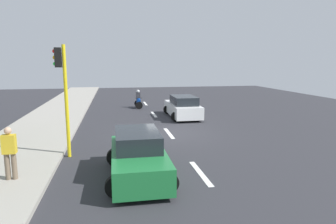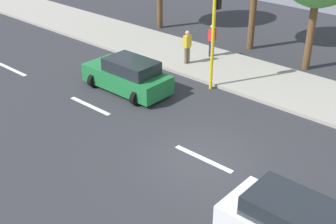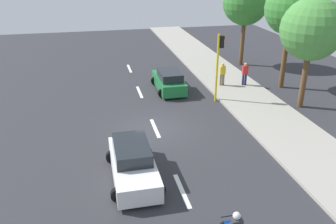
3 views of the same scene
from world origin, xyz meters
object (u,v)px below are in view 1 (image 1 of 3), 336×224
Objects in this scene: motorcycle at (138,100)px; pedestrian_by_tree at (10,152)px; car_white at (183,107)px; traffic_light_corner at (63,85)px; car_green at (138,156)px.

motorcycle is 0.91× the size of pedestrian_by_tree.
traffic_light_corner reaches higher than car_white.
car_white is 1.00× the size of traffic_light_corner.
traffic_light_corner reaches higher than pedestrian_by_tree.
motorcycle reaches higher than car_green.
car_white and car_green have the same top height.
motorcycle is at bearing -61.15° from car_white.
pedestrian_by_tree is at bearing 70.77° from motorcycle.
car_white is 2.66× the size of pedestrian_by_tree.
car_white is 13.07m from pedestrian_by_tree.
car_white is at bearing 118.85° from motorcycle.
motorcycle is at bearing -107.50° from traffic_light_corner.
traffic_light_corner is (3.99, 12.67, 2.29)m from motorcycle.
pedestrian_by_tree is (4.01, -0.13, 0.35)m from car_green.
pedestrian_by_tree is at bearing -1.82° from car_green.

